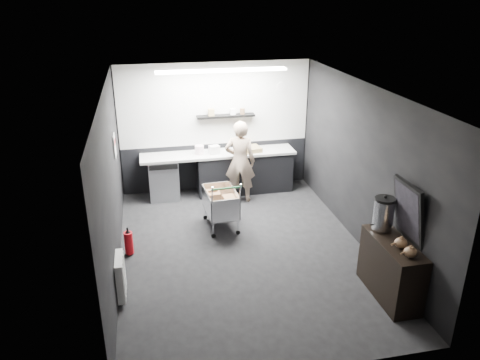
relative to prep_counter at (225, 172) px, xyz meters
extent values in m
plane|color=black|center=(-0.14, -2.42, -0.46)|extent=(5.50, 5.50, 0.00)
plane|color=white|center=(-0.14, -2.42, 2.24)|extent=(5.50, 5.50, 0.00)
plane|color=black|center=(-0.14, 0.33, 0.89)|extent=(5.50, 0.00, 5.50)
plane|color=black|center=(-0.14, -5.17, 0.89)|extent=(5.50, 0.00, 5.50)
plane|color=black|center=(-2.14, -2.42, 0.89)|extent=(0.00, 5.50, 5.50)
plane|color=black|center=(1.86, -2.42, 0.89)|extent=(0.00, 5.50, 5.50)
cube|color=silver|center=(-0.14, 0.31, 1.39)|extent=(3.95, 0.02, 1.70)
cube|color=black|center=(-0.14, 0.31, 0.04)|extent=(3.95, 0.02, 1.00)
cube|color=black|center=(0.06, 0.20, 1.16)|extent=(1.20, 0.22, 0.04)
cylinder|color=white|center=(1.26, 0.30, 1.69)|extent=(0.20, 0.03, 0.20)
cube|color=white|center=(-2.12, -1.12, 1.09)|extent=(0.02, 0.30, 0.40)
cube|color=red|center=(-2.11, -1.12, 1.16)|extent=(0.02, 0.22, 0.10)
cube|color=white|center=(-2.08, -3.32, -0.11)|extent=(0.10, 0.50, 0.60)
cube|color=white|center=(-0.14, -0.57, 2.21)|extent=(2.40, 0.20, 0.04)
cube|color=black|center=(0.41, 0.00, -0.03)|extent=(2.00, 0.56, 0.85)
cube|color=beige|center=(-0.14, 0.00, 0.42)|extent=(3.20, 0.60, 0.05)
cube|color=#9EA0A5|center=(-1.29, 0.00, -0.03)|extent=(0.60, 0.58, 0.85)
cube|color=black|center=(-1.29, -0.30, 0.32)|extent=(0.56, 0.02, 0.10)
imported|color=beige|center=(0.23, -0.45, 0.38)|extent=(0.70, 0.56, 1.68)
cube|color=silver|center=(-0.35, -1.52, -0.16)|extent=(0.57, 0.84, 0.02)
cube|color=silver|center=(-0.60, -1.52, 0.04)|extent=(0.07, 0.81, 0.43)
cube|color=silver|center=(-0.10, -1.52, 0.04)|extent=(0.07, 0.81, 0.43)
cube|color=silver|center=(-0.35, -1.91, 0.04)|extent=(0.53, 0.05, 0.43)
cube|color=silver|center=(-0.35, -1.12, 0.04)|extent=(0.53, 0.05, 0.43)
cylinder|color=silver|center=(-0.57, -1.88, -0.30)|extent=(0.02, 0.02, 0.29)
cylinder|color=silver|center=(-0.13, -1.88, -0.30)|extent=(0.02, 0.02, 0.29)
cylinder|color=silver|center=(-0.57, -1.15, -0.30)|extent=(0.02, 0.02, 0.29)
cylinder|color=silver|center=(-0.13, -1.15, -0.30)|extent=(0.02, 0.02, 0.29)
cylinder|color=#227F3D|center=(-0.35, -1.97, 0.50)|extent=(0.53, 0.06, 0.03)
cube|color=brown|center=(-0.47, -1.42, 0.03)|extent=(0.25, 0.30, 0.36)
cube|color=brown|center=(-0.22, -1.63, 0.01)|extent=(0.23, 0.28, 0.32)
cylinder|color=black|center=(-0.57, -1.88, -0.42)|extent=(0.08, 0.03, 0.08)
cylinder|color=black|center=(-0.57, -1.15, -0.42)|extent=(0.08, 0.03, 0.08)
cylinder|color=black|center=(-0.13, -1.88, -0.42)|extent=(0.08, 0.03, 0.08)
cylinder|color=black|center=(-0.13, -1.15, -0.42)|extent=(0.08, 0.03, 0.08)
cube|color=black|center=(1.63, -4.04, -0.03)|extent=(0.43, 1.14, 0.86)
cylinder|color=silver|center=(1.63, -3.66, 0.64)|extent=(0.29, 0.29, 0.44)
cylinder|color=black|center=(1.63, -3.66, 0.87)|extent=(0.29, 0.29, 0.04)
sphere|color=black|center=(1.63, -3.66, 0.91)|extent=(0.05, 0.05, 0.05)
ellipsoid|color=brown|center=(1.63, -4.18, 0.47)|extent=(0.17, 0.17, 0.14)
ellipsoid|color=brown|center=(1.63, -4.42, 0.47)|extent=(0.17, 0.17, 0.14)
cube|color=black|center=(1.80, -3.99, 0.83)|extent=(0.20, 0.67, 0.85)
cube|color=black|center=(1.78, -3.99, 0.83)|extent=(0.14, 0.57, 0.73)
cylinder|color=red|center=(-1.99, -2.16, -0.24)|extent=(0.14, 0.14, 0.38)
cone|color=black|center=(-1.99, -2.16, -0.03)|extent=(0.10, 0.10, 0.06)
cylinder|color=black|center=(-1.99, -2.16, 0.01)|extent=(0.03, 0.03, 0.06)
cube|color=#967F50|center=(0.50, -0.05, 0.49)|extent=(0.52, 0.43, 0.09)
cylinder|color=white|center=(-0.53, 0.00, 0.53)|extent=(0.18, 0.18, 0.18)
cube|color=white|center=(-0.23, -0.05, 0.53)|extent=(0.23, 0.20, 0.18)
camera|label=1|loc=(-1.57, -9.03, 3.62)|focal=35.00mm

